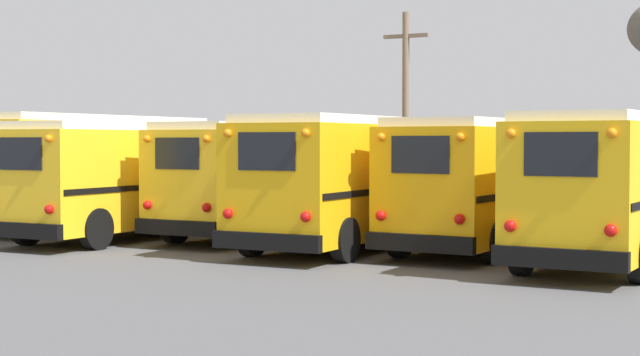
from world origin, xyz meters
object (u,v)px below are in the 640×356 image
school_bus_0 (96,166)px  school_bus_4 (502,178)px  utility_pole (406,106)px  school_bus_5 (626,181)px  school_bus_2 (281,174)px  school_bus_3 (370,175)px  school_bus_1 (151,174)px

school_bus_0 → school_bus_4: size_ratio=0.97×
utility_pole → school_bus_5: bearing=-49.5°
school_bus_0 → school_bus_5: 15.79m
school_bus_0 → school_bus_2: (6.31, 0.28, -0.15)m
school_bus_3 → school_bus_4: bearing=16.1°
school_bus_2 → school_bus_3: (3.15, -0.96, 0.05)m
school_bus_1 → school_bus_2: bearing=28.2°
school_bus_1 → school_bus_3: 6.35m
school_bus_3 → utility_pole: bearing=108.6°
school_bus_3 → school_bus_0: bearing=175.9°
school_bus_2 → school_bus_3: 3.30m
school_bus_2 → school_bus_3: size_ratio=0.91×
school_bus_3 → utility_pole: 12.73m
school_bus_2 → school_bus_3: bearing=-17.0°
school_bus_0 → school_bus_4: (12.61, 0.22, -0.15)m
school_bus_0 → school_bus_3: (9.46, -0.68, -0.10)m
utility_pole → school_bus_0: bearing=-116.0°
school_bus_2 → utility_pole: 11.18m
school_bus_3 → school_bus_4: 3.28m
utility_pole → school_bus_4: bearing=-56.9°
school_bus_1 → school_bus_4: size_ratio=1.04×
school_bus_0 → school_bus_3: bearing=-4.1°
school_bus_1 → school_bus_3: size_ratio=0.97×
school_bus_1 → school_bus_2: size_ratio=1.06×
school_bus_4 → utility_pole: bearing=123.1°
school_bus_4 → school_bus_1: bearing=-170.2°
school_bus_3 → school_bus_5: school_bus_3 is taller
school_bus_0 → school_bus_3: 9.49m
school_bus_0 → utility_pole: bearing=64.0°
school_bus_5 → school_bus_0: bearing=176.9°
school_bus_1 → school_bus_2: (3.15, 1.69, 0.00)m
school_bus_0 → school_bus_4: bearing=1.0°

